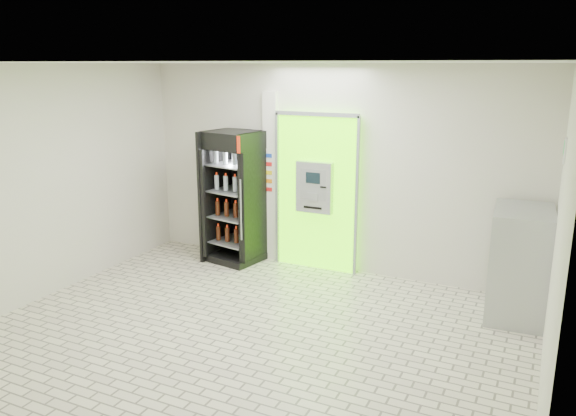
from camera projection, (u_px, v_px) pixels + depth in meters
The scene contains 7 objects.
ground at pixel (249, 336), 6.35m from camera, with size 6.00×6.00×0.00m, color #C1B5A0.
room_shell at pixel (246, 176), 5.89m from camera, with size 6.00×6.00×6.00m.
atm_assembly at pixel (317, 191), 8.25m from camera, with size 1.30×0.24×2.33m.
pillar at pixel (271, 178), 8.57m from camera, with size 0.22×0.11×2.60m.
beverage_cooler at pixel (235, 200), 8.60m from camera, with size 0.87×0.83×2.02m.
steel_cabinet at pixel (519, 263), 6.73m from camera, with size 0.73×1.04×1.34m.
exit_sign at pixel (565, 150), 5.79m from camera, with size 0.02×0.22×0.26m.
Camera 1 is at (2.90, -5.03, 2.98)m, focal length 35.00 mm.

